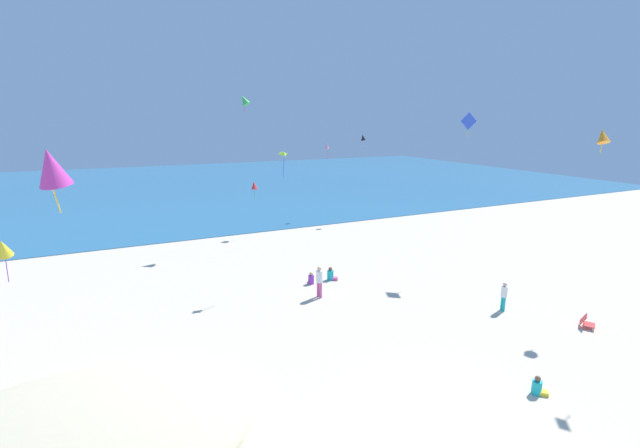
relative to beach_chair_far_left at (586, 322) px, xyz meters
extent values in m
plane|color=beige|center=(-10.43, 7.37, -0.27)|extent=(120.00, 120.00, 0.00)
cube|color=teal|center=(-10.43, 52.54, -0.25)|extent=(120.00, 60.00, 0.05)
cube|color=#D13D3D|center=(0.07, -0.10, -0.10)|extent=(0.74, 0.70, 0.03)
cube|color=#D13D3D|center=(-0.07, 0.11, 0.10)|extent=(0.63, 0.53, 0.43)
cylinder|color=#B7B7BC|center=(0.39, -0.06, -0.19)|extent=(0.02, 0.02, 0.17)
cylinder|color=#B7B7BC|center=(-0.10, -0.38, -0.19)|extent=(0.02, 0.02, 0.17)
cylinder|color=#19ADB2|center=(-7.83, 10.25, 0.01)|extent=(0.51, 0.51, 0.57)
sphere|color=brown|center=(-7.83, 10.25, 0.40)|extent=(0.23, 0.23, 0.23)
cube|color=#D8599E|center=(-7.63, 10.13, -0.19)|extent=(0.51, 0.46, 0.17)
cylinder|color=purple|center=(-9.10, 10.16, -0.02)|extent=(0.41, 0.41, 0.51)
sphere|color=tan|center=(-9.10, 10.16, 0.33)|extent=(0.20, 0.20, 0.20)
cube|color=yellow|center=(-9.05, 10.36, -0.20)|extent=(0.35, 0.43, 0.15)
cylinder|color=#19ADB2|center=(-6.25, -2.41, -0.02)|extent=(0.45, 0.45, 0.49)
sphere|color=brown|center=(-6.25, -2.41, 0.31)|extent=(0.20, 0.20, 0.20)
cube|color=yellow|center=(-6.10, -2.54, -0.20)|extent=(0.44, 0.42, 0.14)
cylinder|color=#19ADB2|center=(-1.98, 2.97, 0.09)|extent=(0.13, 0.13, 0.73)
cylinder|color=#19ADB2|center=(-2.03, 2.81, 0.09)|extent=(0.13, 0.13, 0.73)
cylinder|color=white|center=(-2.00, 2.89, 0.73)|extent=(0.36, 0.36, 0.55)
sphere|color=beige|center=(-2.00, 2.89, 1.10)|extent=(0.20, 0.20, 0.20)
cylinder|color=#D8599E|center=(-9.52, 8.31, 0.15)|extent=(0.15, 0.15, 0.85)
cylinder|color=#D8599E|center=(-9.46, 8.13, 0.15)|extent=(0.15, 0.15, 0.85)
cylinder|color=white|center=(-9.49, 8.22, 0.90)|extent=(0.43, 0.43, 0.64)
sphere|color=beige|center=(-9.49, 8.22, 1.33)|extent=(0.23, 0.23, 0.23)
cone|color=#DB3DA8|center=(-19.77, 0.02, 7.87)|extent=(1.04, 1.07, 0.93)
cylinder|color=yellow|center=(-19.77, 0.02, 7.18)|extent=(0.13, 0.15, 0.69)
cube|color=blue|center=(0.77, 9.06, 8.82)|extent=(0.33, 1.02, 1.05)
cylinder|color=yellow|center=(0.77, 9.06, 8.18)|extent=(0.09, 0.05, 0.54)
cone|color=orange|center=(1.71, 1.59, 8.17)|extent=(0.78, 0.88, 0.79)
cylinder|color=yellow|center=(1.71, 1.59, 7.64)|extent=(0.05, 0.06, 0.53)
cone|color=pink|center=(-0.43, 25.81, 6.49)|extent=(0.42, 0.51, 0.56)
cylinder|color=#DB3DA8|center=(-0.43, 25.81, 5.77)|extent=(0.04, 0.14, 1.04)
cone|color=yellow|center=(-22.78, 8.49, 4.09)|extent=(0.61, 0.80, 0.84)
cylinder|color=purple|center=(-22.78, 8.49, 3.27)|extent=(0.04, 0.14, 1.08)
cone|color=green|center=(-9.85, 20.10, 10.28)|extent=(1.06, 1.01, 0.92)
cylinder|color=#DB3DA8|center=(-9.85, 20.10, 9.71)|extent=(0.09, 0.08, 0.54)
cone|color=red|center=(-8.81, 21.89, 3.82)|extent=(0.58, 0.70, 0.73)
cylinder|color=green|center=(-8.81, 21.89, 3.07)|extent=(0.05, 0.20, 0.98)
cone|color=black|center=(1.94, 23.27, 7.34)|extent=(0.53, 0.45, 0.58)
cylinder|color=pink|center=(1.94, 23.27, 6.79)|extent=(0.06, 0.03, 0.69)
pyramid|color=#99DB33|center=(-10.33, 10.94, 7.15)|extent=(0.54, 0.49, 0.29)
cylinder|color=blue|center=(-10.34, 10.98, 6.35)|extent=(0.07, 0.13, 1.03)
camera|label=1|loc=(-18.45, -10.92, 8.87)|focal=24.01mm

